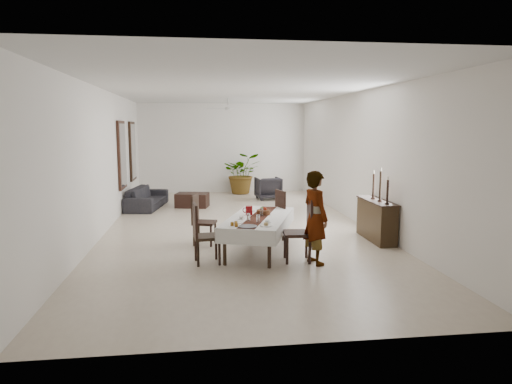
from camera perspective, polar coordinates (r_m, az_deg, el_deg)
name	(u,v)px	position (r m, az deg, el deg)	size (l,w,h in m)	color
floor	(237,227)	(10.89, -2.34, -4.37)	(6.00, 12.00, 0.00)	beige
ceiling	(237,90)	(10.67, -2.44, 12.66)	(6.00, 12.00, 0.02)	silver
wall_back	(223,148)	(16.63, -4.19, 5.48)	(6.00, 0.02, 3.20)	white
wall_front	(287,200)	(4.74, 3.91, -0.98)	(6.00, 0.02, 3.20)	white
wall_left	(104,161)	(10.82, -18.45, 3.71)	(0.02, 12.00, 3.20)	white
wall_right	(361,159)	(11.32, 12.96, 4.09)	(0.02, 12.00, 3.20)	white
dining_table_top	(259,218)	(8.65, 0.35, -3.30)	(0.88, 2.12, 0.04)	black
table_leg_fl	(225,248)	(7.86, -3.94, -6.96)	(0.06, 0.06, 0.62)	black
table_leg_fr	(269,250)	(7.69, 1.68, -7.28)	(0.06, 0.06, 0.62)	black
table_leg_bl	(251,224)	(9.76, -0.69, -3.97)	(0.06, 0.06, 0.62)	black
table_leg_br	(287,225)	(9.62, 3.84, -4.16)	(0.06, 0.06, 0.62)	black
tablecloth_top	(259,217)	(8.64, 0.35, -3.13)	(1.04, 2.28, 0.01)	white
tablecloth_drape_left	(233,222)	(8.79, -2.95, -3.81)	(0.01, 2.28, 0.26)	silver
tablecloth_drape_right	(286,225)	(8.58, 3.74, -4.10)	(0.01, 2.28, 0.26)	white
tablecloth_drape_near	(245,237)	(7.59, -1.39, -5.70)	(1.04, 0.01, 0.26)	white
tablecloth_drape_far	(270,213)	(9.76, 1.70, -2.60)	(1.04, 0.01, 0.26)	white
table_runner	(259,217)	(8.64, 0.35, -3.08)	(0.31, 2.21, 0.00)	#562618
red_pitcher	(249,210)	(8.80, -0.88, -2.31)	(0.13, 0.13, 0.18)	maroon
pitcher_handle	(245,210)	(8.82, -1.36, -2.29)	(0.11, 0.11, 0.02)	maroon
wine_glass_near	(258,219)	(8.06, 0.27, -3.37)	(0.06, 0.06, 0.15)	white
wine_glass_mid	(249,217)	(8.18, -0.94, -3.20)	(0.06, 0.06, 0.15)	white
wine_glass_far	(262,212)	(8.66, 0.70, -2.56)	(0.06, 0.06, 0.15)	silver
teacup_right	(267,221)	(8.08, 1.44, -3.69)	(0.08, 0.08, 0.05)	white
saucer_right	(267,223)	(8.08, 1.44, -3.84)	(0.13, 0.13, 0.01)	white
teacup_left	(241,218)	(8.40, -1.85, -3.24)	(0.08, 0.08, 0.05)	silver
saucer_left	(241,219)	(8.40, -1.84, -3.38)	(0.13, 0.13, 0.01)	white
plate_near_right	(266,226)	(7.82, 1.27, -4.23)	(0.21, 0.21, 0.01)	white
bread_near_right	(266,224)	(7.82, 1.27, -4.06)	(0.08, 0.08, 0.08)	tan
plate_near_left	(237,223)	(8.07, -2.45, -3.86)	(0.21, 0.21, 0.01)	white
plate_far_left	(250,211)	(9.17, -0.76, -2.41)	(0.21, 0.21, 0.01)	white
serving_tray	(248,226)	(7.75, -1.03, -4.33)	(0.32, 0.32, 0.02)	#404045
jam_jar_a	(236,225)	(7.77, -2.48, -4.12)	(0.06, 0.06, 0.07)	#8C5314
jam_jar_b	(232,224)	(7.84, -3.01, -4.01)	(0.06, 0.06, 0.07)	brown
jam_jar_c	(236,223)	(7.91, -2.53, -3.90)	(0.06, 0.06, 0.07)	#936115
fruit_basket	(263,212)	(8.84, 0.92, -2.55)	(0.26, 0.26, 0.09)	brown
fruit_red	(265,209)	(8.84, 1.11, -2.12)	(0.08, 0.08, 0.08)	maroon
fruit_green	(262,209)	(8.86, 0.73, -2.09)	(0.07, 0.07, 0.07)	#548C2A
chair_right_near_seat	(297,233)	(8.07, 5.18, -5.18)	(0.48, 0.48, 0.05)	black
chair_right_near_leg_fl	(310,251)	(7.98, 6.74, -7.32)	(0.05, 0.05, 0.47)	black
chair_right_near_leg_fr	(306,245)	(8.35, 6.32, -6.61)	(0.05, 0.05, 0.47)	black
chair_right_near_leg_bl	(287,251)	(7.93, 3.93, -7.38)	(0.05, 0.05, 0.47)	black
chair_right_near_leg_br	(285,245)	(8.30, 3.64, -6.66)	(0.05, 0.05, 0.47)	black
chair_right_near_back	(310,215)	(8.04, 6.74, -2.90)	(0.48, 0.04, 0.61)	black
chair_right_far_seat	(272,218)	(9.59, 1.98, -3.28)	(0.44, 0.44, 0.05)	black
chair_right_far_leg_fl	(283,230)	(9.56, 3.41, -4.81)	(0.04, 0.04, 0.43)	black
chair_right_far_leg_fr	(276,227)	(9.87, 2.47, -4.39)	(0.04, 0.04, 0.43)	black
chair_right_far_leg_bl	(268,232)	(9.40, 1.45, -5.01)	(0.04, 0.04, 0.43)	black
chair_right_far_leg_br	(260,228)	(9.72, 0.56, -4.57)	(0.04, 0.04, 0.43)	black
chair_right_far_back	(280,203)	(9.62, 3.06, -1.44)	(0.44, 0.04, 0.56)	black
chair_left_near_seat	(207,237)	(7.98, -6.12, -5.59)	(0.45, 0.45, 0.05)	black
chair_left_near_leg_fl	(196,249)	(8.19, -7.54, -7.03)	(0.04, 0.04, 0.44)	black
chair_left_near_leg_fr	(198,254)	(7.85, -7.24, -7.71)	(0.04, 0.04, 0.44)	black
chair_left_near_leg_bl	(216,247)	(8.24, -5.00, -6.90)	(0.04, 0.04, 0.44)	black
chair_left_near_leg_br	(219,253)	(7.89, -4.59, -7.57)	(0.04, 0.04, 0.44)	black
chair_left_near_back	(195,220)	(7.89, -7.61, -3.51)	(0.45, 0.04, 0.57)	black
chair_left_far_seat	(205,223)	(9.25, -6.45, -3.83)	(0.43, 0.43, 0.05)	black
chair_left_far_leg_fl	(199,232)	(9.51, -7.16, -4.96)	(0.04, 0.04, 0.42)	black
chair_left_far_leg_fr	(194,236)	(9.18, -7.77, -5.44)	(0.04, 0.04, 0.42)	black
chair_left_far_leg_bl	(215,232)	(9.42, -5.11, -5.06)	(0.04, 0.04, 0.42)	black
chair_left_far_leg_br	(211,236)	(9.09, -5.65, -5.55)	(0.04, 0.04, 0.42)	black
chair_left_far_back	(195,208)	(9.25, -7.63, -2.02)	(0.43, 0.04, 0.54)	black
woman	(315,218)	(7.90, 7.43, -3.20)	(0.59, 0.39, 1.62)	#979B9F
sideboard_body	(376,221)	(9.89, 14.81, -3.49)	(0.36, 1.36, 0.82)	black
sideboard_top	(377,201)	(9.81, 14.90, -1.08)	(0.40, 1.42, 0.03)	black
candlestick_near_base	(387,203)	(9.35, 16.06, -1.39)	(0.09, 0.09, 0.03)	black
candlestick_near_shaft	(387,191)	(9.32, 16.12, 0.07)	(0.05, 0.05, 0.45)	black
candlestick_near_candle	(388,178)	(9.29, 16.18, 1.68)	(0.03, 0.03, 0.07)	silver
candlestick_mid_base	(380,201)	(9.68, 15.21, -1.04)	(0.09, 0.09, 0.03)	black
candlestick_mid_shaft	(380,186)	(9.64, 15.28, 0.77)	(0.05, 0.05, 0.59)	black
candlestick_mid_candle	(381,169)	(9.61, 15.35, 2.73)	(0.03, 0.03, 0.07)	beige
candlestick_far_base	(373,198)	(10.02, 14.42, -0.72)	(0.09, 0.09, 0.03)	black
candlestick_far_shaft	(373,186)	(9.98, 14.47, 0.78)	(0.05, 0.05, 0.50)	black
candlestick_far_candle	(374,172)	(9.95, 14.53, 2.41)	(0.03, 0.03, 0.07)	#EEEACE
sofa	(147,198)	(13.76, -13.47, -0.69)	(2.07, 0.81, 0.60)	#262429
armchair	(268,188)	(15.02, 1.52, 0.49)	(0.78, 0.80, 0.73)	#272429
coffee_table	(192,200)	(13.67, -7.97, -1.01)	(0.93, 0.62, 0.41)	black
potted_plant	(242,173)	(16.25, -1.75, 2.36)	(1.31, 1.14, 1.46)	#315823
mirror_frame_near	(122,155)	(12.98, -16.43, 4.45)	(0.06, 1.05, 1.85)	black
mirror_glass_near	(123,155)	(12.97, -16.28, 4.46)	(0.01, 0.90, 1.70)	silver
mirror_frame_far	(132,151)	(15.05, -15.18, 4.95)	(0.06, 1.05, 1.85)	black
mirror_glass_far	(134,151)	(15.05, -15.05, 4.96)	(0.01, 0.90, 1.70)	silver
fan_rod	(228,101)	(13.64, -3.54, 11.23)	(0.04, 0.04, 0.20)	beige
fan_hub	(228,108)	(13.64, -3.53, 10.39)	(0.16, 0.16, 0.08)	silver
fan_blade_n	(227,109)	(13.98, -3.63, 10.33)	(0.10, 0.55, 0.01)	silver
fan_blade_s	(229,108)	(13.29, -3.43, 10.45)	(0.10, 0.55, 0.01)	silver
fan_blade_e	(240,108)	(13.66, -2.04, 10.39)	(0.55, 0.10, 0.01)	white
fan_blade_w	(216,108)	(13.62, -5.02, 10.38)	(0.55, 0.10, 0.01)	silver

